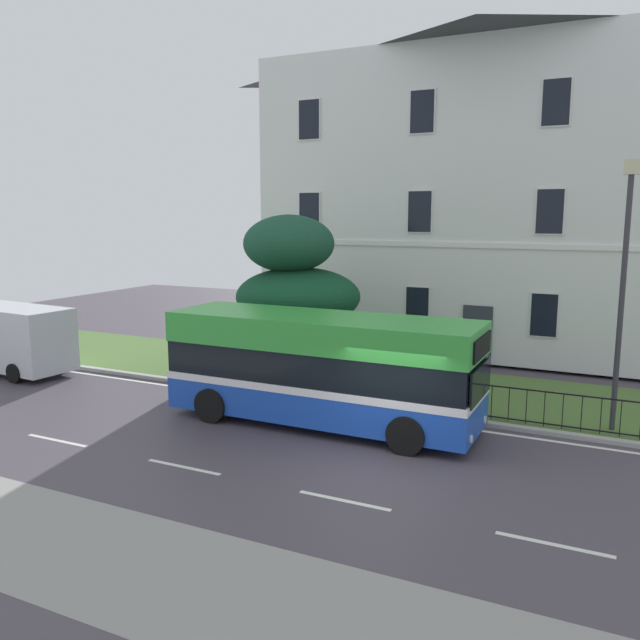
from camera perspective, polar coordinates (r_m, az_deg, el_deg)
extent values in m
cube|color=#463E49|center=(15.00, 5.00, -13.14)|extent=(60.00, 56.00, 0.06)
cube|color=silver|center=(18.24, 9.14, -8.95)|extent=(54.00, 0.14, 0.01)
cube|color=silver|center=(17.97, -22.28, -9.84)|extent=(2.00, 0.12, 0.01)
cube|color=silver|center=(15.37, -11.98, -12.62)|extent=(2.00, 0.12, 0.01)
cube|color=silver|center=(13.46, 2.16, -15.70)|extent=(2.00, 0.12, 0.01)
cube|color=silver|center=(12.58, 20.01, -18.19)|extent=(2.00, 0.12, 0.01)
cube|color=#9E9E99|center=(18.65, 9.56, -8.37)|extent=(57.00, 0.24, 0.12)
cube|color=#4B6C31|center=(21.24, 11.70, -6.22)|extent=(57.00, 5.34, 0.12)
cube|color=gray|center=(10.59, -6.62, -23.29)|extent=(57.00, 3.00, 0.01)
cube|color=silver|center=(29.25, 16.19, 9.73)|extent=(18.77, 9.74, 11.88)
pyramid|color=#403E46|center=(30.10, 16.82, 22.64)|extent=(19.15, 9.93, 1.59)
cube|color=white|center=(24.47, 14.06, 6.44)|extent=(18.77, 0.06, 0.20)
cube|color=#2D333D|center=(24.84, 13.75, -1.28)|extent=(1.10, 0.06, 2.20)
cube|color=white|center=(27.01, -0.93, 1.80)|extent=(1.00, 0.04, 1.63)
cube|color=black|center=(27.00, -0.95, 1.79)|extent=(0.90, 0.03, 1.53)
cube|color=white|center=(25.27, 8.62, 1.16)|extent=(1.00, 0.04, 1.63)
cube|color=black|center=(25.25, 8.61, 1.15)|extent=(0.90, 0.03, 1.53)
cube|color=white|center=(24.32, 19.24, 0.42)|extent=(1.00, 0.04, 1.63)
cube|color=black|center=(24.31, 19.23, 0.41)|extent=(0.90, 0.03, 1.53)
cube|color=white|center=(26.78, -0.95, 9.57)|extent=(1.00, 0.04, 1.63)
cube|color=black|center=(26.76, -0.97, 9.57)|extent=(0.90, 0.03, 1.53)
cube|color=white|center=(25.02, 8.83, 9.47)|extent=(1.00, 0.04, 1.63)
cube|color=black|center=(25.00, 8.82, 9.47)|extent=(0.90, 0.03, 1.53)
cube|color=white|center=(24.06, 19.71, 9.05)|extent=(1.00, 0.04, 1.63)
cube|color=black|center=(24.04, 19.71, 9.05)|extent=(0.90, 0.03, 1.53)
cube|color=white|center=(27.03, -0.97, 17.34)|extent=(1.00, 0.04, 1.63)
cube|color=black|center=(27.02, -0.99, 17.35)|extent=(0.90, 0.03, 1.53)
cube|color=white|center=(25.29, 9.05, 17.78)|extent=(1.00, 0.04, 1.63)
cube|color=black|center=(25.27, 9.04, 17.79)|extent=(0.90, 0.03, 1.53)
cube|color=white|center=(24.35, 20.21, 17.67)|extent=(1.00, 0.04, 1.63)
cube|color=black|center=(24.33, 20.21, 17.68)|extent=(0.90, 0.03, 1.53)
cube|color=black|center=(18.67, 9.46, -5.12)|extent=(14.72, 0.04, 0.04)
cube|color=black|center=(18.91, 9.39, -7.67)|extent=(14.72, 0.04, 0.04)
cylinder|color=black|center=(21.94, -9.39, -4.21)|extent=(0.02, 0.02, 0.95)
cylinder|color=black|center=(21.68, -8.39, -4.34)|extent=(0.02, 0.02, 0.95)
cylinder|color=black|center=(21.43, -7.37, -4.48)|extent=(0.02, 0.02, 0.95)
cylinder|color=black|center=(21.19, -6.32, -4.62)|extent=(0.02, 0.02, 0.95)
cylinder|color=black|center=(20.95, -5.25, -4.77)|extent=(0.02, 0.02, 0.95)
cylinder|color=black|center=(20.73, -4.16, -4.91)|extent=(0.02, 0.02, 0.95)
cylinder|color=black|center=(20.51, -3.04, -5.05)|extent=(0.02, 0.02, 0.95)
cylinder|color=black|center=(20.30, -1.90, -5.20)|extent=(0.02, 0.02, 0.95)
cylinder|color=black|center=(20.09, -0.73, -5.35)|extent=(0.02, 0.02, 0.95)
cylinder|color=black|center=(19.90, 0.46, -5.49)|extent=(0.02, 0.02, 0.95)
cylinder|color=black|center=(19.71, 1.67, -5.64)|extent=(0.02, 0.02, 0.95)
cylinder|color=black|center=(19.54, 2.91, -5.79)|extent=(0.02, 0.02, 0.95)
cylinder|color=black|center=(19.37, 4.17, -5.94)|extent=(0.02, 0.02, 0.95)
cylinder|color=black|center=(19.21, 5.45, -6.08)|extent=(0.02, 0.02, 0.95)
cylinder|color=black|center=(19.06, 6.75, -6.23)|extent=(0.02, 0.02, 0.95)
cylinder|color=black|center=(18.92, 8.08, -6.38)|extent=(0.02, 0.02, 0.95)
cylinder|color=black|center=(18.80, 9.42, -6.52)|extent=(0.02, 0.02, 0.95)
cylinder|color=black|center=(18.68, 10.78, -6.66)|extent=(0.02, 0.02, 0.95)
cylinder|color=black|center=(18.57, 12.16, -6.80)|extent=(0.02, 0.02, 0.95)
cylinder|color=black|center=(18.48, 13.56, -6.94)|extent=(0.02, 0.02, 0.95)
cylinder|color=black|center=(18.39, 14.96, -7.08)|extent=(0.02, 0.02, 0.95)
cylinder|color=black|center=(18.32, 16.39, -7.21)|extent=(0.02, 0.02, 0.95)
cylinder|color=black|center=(18.26, 17.82, -7.34)|extent=(0.02, 0.02, 0.95)
cylinder|color=black|center=(18.20, 19.26, -7.46)|extent=(0.02, 0.02, 0.95)
cylinder|color=black|center=(18.17, 20.71, -7.58)|extent=(0.02, 0.02, 0.95)
cylinder|color=black|center=(18.14, 22.17, -7.70)|extent=(0.02, 0.02, 0.95)
cylinder|color=black|center=(18.12, 23.63, -7.81)|extent=(0.02, 0.02, 0.95)
cylinder|color=black|center=(18.12, 25.10, -7.92)|extent=(0.02, 0.02, 0.95)
cylinder|color=#423328|center=(22.62, -2.30, -3.17)|extent=(0.48, 0.48, 1.34)
ellipsoid|color=#133E27|center=(22.38, -2.48, -2.60)|extent=(5.62, 5.62, 2.25)
ellipsoid|color=#134429|center=(22.27, -1.94, 2.10)|extent=(4.31, 4.31, 2.02)
ellipsoid|color=#1B4833|center=(22.14, -2.77, 6.79)|extent=(3.12, 3.12, 1.97)
cube|color=blue|center=(17.72, 0.14, -6.84)|extent=(8.54, 2.52, 0.99)
cube|color=white|center=(17.60, 0.14, -5.42)|extent=(8.56, 2.54, 0.20)
cube|color=black|center=(17.48, 0.14, -3.82)|extent=(8.46, 2.48, 0.93)
cube|color=green|center=(17.30, 0.14, -0.99)|extent=(8.54, 2.52, 0.82)
cube|color=black|center=(16.17, 14.05, -5.37)|extent=(0.07, 2.09, 0.86)
cube|color=black|center=(15.97, 14.17, -2.31)|extent=(0.07, 1.79, 0.53)
cylinder|color=silver|center=(17.25, 14.43, -8.56)|extent=(0.04, 0.20, 0.20)
cylinder|color=silver|center=(15.77, 13.27, -10.24)|extent=(0.04, 0.20, 0.20)
cylinder|color=black|center=(17.94, 10.04, -7.70)|extent=(0.96, 0.30, 0.96)
cylinder|color=black|center=(15.76, 7.65, -10.08)|extent=(0.96, 0.30, 0.96)
cylinder|color=black|center=(20.10, -5.68, -5.72)|extent=(0.96, 0.30, 0.96)
cylinder|color=black|center=(18.19, -9.62, -7.45)|extent=(0.96, 0.30, 0.96)
cube|color=silver|center=(25.65, -25.48, -1.37)|extent=(4.68, 2.27, 2.20)
cylinder|color=black|center=(24.33, -25.43, -4.28)|extent=(0.70, 0.27, 0.68)
cylinder|color=black|center=(25.37, -22.01, -3.51)|extent=(0.70, 0.27, 0.68)
cylinder|color=#333338|center=(18.04, 25.14, 1.12)|extent=(0.14, 0.14, 6.54)
cube|color=beige|center=(17.93, 25.93, 12.10)|extent=(0.36, 0.24, 0.36)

